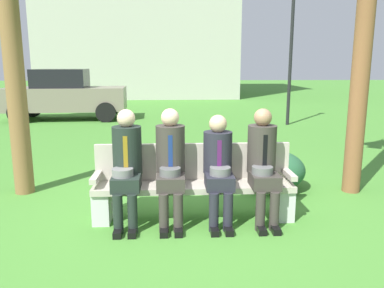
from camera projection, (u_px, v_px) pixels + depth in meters
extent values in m
plane|color=#44832F|center=(190.00, 212.00, 4.93)|extent=(80.00, 80.00, 0.00)
cube|color=#B7AD9E|center=(194.00, 186.00, 4.64)|extent=(2.38, 0.44, 0.07)
cube|color=#B7AD9E|center=(193.00, 161.00, 4.77)|extent=(2.38, 0.06, 0.45)
cube|color=#B7AD9E|center=(96.00, 177.00, 4.55)|extent=(0.08, 0.44, 0.06)
cube|color=#B7AD9E|center=(289.00, 174.00, 4.67)|extent=(0.08, 0.44, 0.06)
cube|color=silver|center=(103.00, 206.00, 4.63)|extent=(0.20, 0.37, 0.38)
cube|color=silver|center=(283.00, 202.00, 4.74)|extent=(0.20, 0.37, 0.38)
cube|color=#1E2823|center=(126.00, 182.00, 4.41)|extent=(0.32, 0.38, 0.16)
cylinder|color=#1E2823|center=(118.00, 214.00, 4.28)|extent=(0.11, 0.11, 0.45)
cylinder|color=#1E2823|center=(133.00, 214.00, 4.29)|extent=(0.11, 0.11, 0.45)
cube|color=black|center=(118.00, 232.00, 4.26)|extent=(0.09, 0.22, 0.07)
cube|color=black|center=(133.00, 232.00, 4.27)|extent=(0.09, 0.22, 0.07)
cylinder|color=#1E2823|center=(127.00, 150.00, 4.53)|extent=(0.34, 0.34, 0.56)
cube|color=olive|center=(125.00, 152.00, 4.36)|extent=(0.05, 0.01, 0.36)
sphere|color=beige|center=(126.00, 118.00, 4.45)|extent=(0.21, 0.21, 0.21)
cylinder|color=slate|center=(123.00, 172.00, 4.36)|extent=(0.24, 0.24, 0.09)
cube|color=#38332D|center=(171.00, 182.00, 4.43)|extent=(0.32, 0.38, 0.16)
cylinder|color=#38332D|center=(164.00, 213.00, 4.31)|extent=(0.11, 0.11, 0.45)
cylinder|color=#38332D|center=(178.00, 213.00, 4.31)|extent=(0.11, 0.11, 0.45)
cube|color=black|center=(164.00, 231.00, 4.29)|extent=(0.09, 0.22, 0.07)
cube|color=black|center=(178.00, 231.00, 4.29)|extent=(0.09, 0.22, 0.07)
cylinder|color=#38332D|center=(170.00, 150.00, 4.55)|extent=(0.34, 0.34, 0.57)
cube|color=navy|center=(170.00, 151.00, 4.39)|extent=(0.05, 0.01, 0.36)
sphere|color=beige|center=(170.00, 118.00, 4.47)|extent=(0.21, 0.21, 0.21)
cylinder|color=#575757|center=(170.00, 172.00, 4.39)|extent=(0.24, 0.24, 0.09)
cube|color=#23232D|center=(219.00, 181.00, 4.46)|extent=(0.32, 0.38, 0.16)
cylinder|color=#23232D|center=(214.00, 212.00, 4.33)|extent=(0.11, 0.11, 0.45)
cylinder|color=#23232D|center=(228.00, 212.00, 4.34)|extent=(0.11, 0.11, 0.45)
cube|color=black|center=(214.00, 230.00, 4.31)|extent=(0.09, 0.22, 0.07)
cube|color=black|center=(228.00, 230.00, 4.32)|extent=(0.09, 0.22, 0.07)
cylinder|color=#23232D|center=(218.00, 152.00, 4.59)|extent=(0.34, 0.34, 0.49)
cube|color=#4C1951|center=(219.00, 154.00, 4.42)|extent=(0.05, 0.01, 0.31)
sphere|color=tan|center=(218.00, 124.00, 4.52)|extent=(0.21, 0.21, 0.21)
cylinder|color=slate|center=(220.00, 171.00, 4.42)|extent=(0.24, 0.24, 0.09)
cube|color=#38332D|center=(264.00, 180.00, 4.49)|extent=(0.32, 0.38, 0.16)
cylinder|color=#38332D|center=(260.00, 211.00, 4.36)|extent=(0.11, 0.11, 0.45)
cylinder|color=#38332D|center=(274.00, 211.00, 4.37)|extent=(0.11, 0.11, 0.45)
cube|color=black|center=(261.00, 229.00, 4.34)|extent=(0.09, 0.22, 0.07)
cube|color=black|center=(275.00, 229.00, 4.35)|extent=(0.09, 0.22, 0.07)
cylinder|color=#38332D|center=(262.00, 149.00, 4.61)|extent=(0.34, 0.34, 0.56)
cube|color=black|center=(265.00, 150.00, 4.44)|extent=(0.05, 0.01, 0.36)
sphere|color=#9E7556|center=(263.00, 117.00, 4.53)|extent=(0.21, 0.21, 0.21)
cylinder|color=#5D5D5D|center=(262.00, 170.00, 4.44)|extent=(0.24, 0.24, 0.09)
cylinder|color=brown|center=(14.00, 65.00, 5.33)|extent=(0.27, 0.27, 3.68)
cylinder|color=brown|center=(364.00, 37.00, 5.31)|extent=(0.25, 0.25, 4.43)
ellipsoid|color=#255735|center=(273.00, 170.00, 5.78)|extent=(0.95, 0.87, 0.59)
cube|color=slate|center=(67.00, 99.00, 13.01)|extent=(3.97, 1.76, 0.76)
cube|color=black|center=(61.00, 78.00, 12.86)|extent=(1.77, 1.44, 0.60)
cylinder|color=black|center=(111.00, 107.00, 13.99)|extent=(0.65, 0.17, 0.64)
cylinder|color=black|center=(106.00, 112.00, 12.47)|extent=(0.65, 0.17, 0.64)
cylinder|color=black|center=(32.00, 108.00, 13.71)|extent=(0.65, 0.17, 0.64)
cylinder|color=black|center=(18.00, 113.00, 12.19)|extent=(0.65, 0.17, 0.64)
cylinder|color=black|center=(290.00, 62.00, 11.64)|extent=(0.10, 0.10, 3.79)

